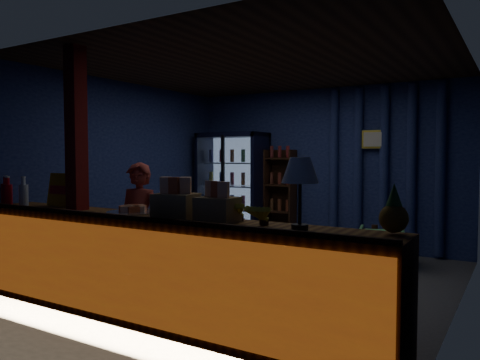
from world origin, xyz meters
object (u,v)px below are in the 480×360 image
object	(u,v)px
green_chair	(381,247)
table_lamp	(300,173)
pastry_tray	(133,211)
shopkeeper	(139,228)

from	to	relation	value
green_chair	table_lamp	world-z (taller)	table_lamp
pastry_tray	table_lamp	distance (m)	1.77
table_lamp	green_chair	bearing A→B (deg)	93.61
green_chair	pastry_tray	distance (m)	3.54
green_chair	table_lamp	bearing A→B (deg)	80.64
shopkeeper	green_chair	distance (m)	3.28
shopkeeper	pastry_tray	world-z (taller)	shopkeeper
green_chair	table_lamp	size ratio (longest dim) A/B	1.10
shopkeeper	pastry_tray	bearing A→B (deg)	-60.54
shopkeeper	pastry_tray	distance (m)	0.70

